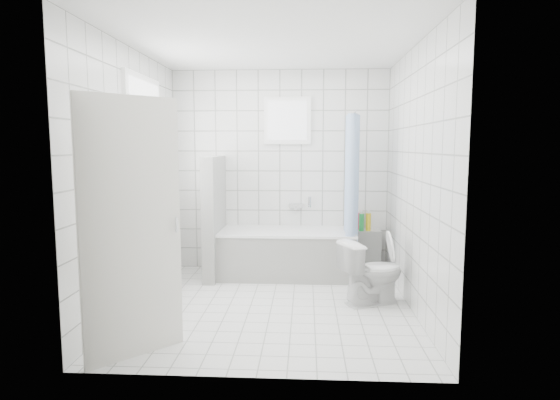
{
  "coord_description": "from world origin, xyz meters",
  "views": [
    {
      "loc": [
        0.34,
        -4.61,
        1.63
      ],
      "look_at": [
        0.07,
        0.35,
        1.05
      ],
      "focal_mm": 30.0,
      "sensor_mm": 36.0,
      "label": 1
    }
  ],
  "objects": [
    {
      "name": "window_left",
      "position": [
        -1.35,
        0.3,
        1.6
      ],
      "size": [
        0.01,
        0.9,
        1.4
      ],
      "primitive_type": "cube",
      "color": "white",
      "rests_on": "wall_left"
    },
    {
      "name": "wall_left",
      "position": [
        -1.4,
        0.0,
        1.3
      ],
      "size": [
        0.02,
        3.0,
        2.6
      ],
      "primitive_type": "cube",
      "color": "white",
      "rests_on": "ground"
    },
    {
      "name": "ceiling",
      "position": [
        0.0,
        0.0,
        2.6
      ],
      "size": [
        3.0,
        3.0,
        0.0
      ],
      "primitive_type": "plane",
      "rotation": [
        3.14,
        0.0,
        0.0
      ],
      "color": "white",
      "rests_on": "ground"
    },
    {
      "name": "toilet",
      "position": [
        1.03,
        0.14,
        0.33
      ],
      "size": [
        0.75,
        0.61,
        0.67
      ],
      "primitive_type": "imported",
      "rotation": [
        0.0,
        0.0,
        1.99
      ],
      "color": "white",
      "rests_on": "ground"
    },
    {
      "name": "tiled_ledge",
      "position": [
        1.1,
        1.38,
        0.28
      ],
      "size": [
        0.4,
        0.24,
        0.55
      ],
      "primitive_type": "cube",
      "color": "white",
      "rests_on": "ground"
    },
    {
      "name": "wall_back",
      "position": [
        0.0,
        1.5,
        1.3
      ],
      "size": [
        2.8,
        0.02,
        2.6
      ],
      "primitive_type": "cube",
      "color": "white",
      "rests_on": "ground"
    },
    {
      "name": "partition_wall",
      "position": [
        -0.79,
        1.07,
        0.75
      ],
      "size": [
        0.15,
        0.85,
        1.5
      ],
      "primitive_type": "cube",
      "color": "white",
      "rests_on": "ground"
    },
    {
      "name": "door",
      "position": [
        -0.97,
        -1.19,
        1.0
      ],
      "size": [
        0.59,
        0.6,
        2.0
      ],
      "primitive_type": "cube",
      "rotation": [
        0.0,
        0.0,
        -0.78
      ],
      "color": "silver",
      "rests_on": "ground"
    },
    {
      "name": "window_sill",
      "position": [
        -1.31,
        0.3,
        0.86
      ],
      "size": [
        0.18,
        1.02,
        0.08
      ],
      "primitive_type": "cube",
      "color": "white",
      "rests_on": "wall_left"
    },
    {
      "name": "window_back",
      "position": [
        0.1,
        1.46,
        1.95
      ],
      "size": [
        0.5,
        0.01,
        0.5
      ],
      "primitive_type": "cube",
      "color": "white",
      "rests_on": "wall_back"
    },
    {
      "name": "ground",
      "position": [
        0.0,
        0.0,
        0.0
      ],
      "size": [
        3.0,
        3.0,
        0.0
      ],
      "primitive_type": "plane",
      "color": "white",
      "rests_on": "ground"
    },
    {
      "name": "wall_right",
      "position": [
        1.4,
        0.0,
        1.3
      ],
      "size": [
        0.02,
        3.0,
        2.6
      ],
      "primitive_type": "cube",
      "color": "white",
      "rests_on": "ground"
    },
    {
      "name": "bathtub",
      "position": [
        0.11,
        1.12,
        0.29
      ],
      "size": [
        1.67,
        0.77,
        0.58
      ],
      "color": "white",
      "rests_on": "ground"
    },
    {
      "name": "tub_faucet",
      "position": [
        0.21,
        1.46,
        0.85
      ],
      "size": [
        0.18,
        0.06,
        0.06
      ],
      "primitive_type": "cube",
      "color": "silver",
      "rests_on": "wall_back"
    },
    {
      "name": "wall_front",
      "position": [
        0.0,
        -1.5,
        1.3
      ],
      "size": [
        2.8,
        0.02,
        2.6
      ],
      "primitive_type": "cube",
      "color": "white",
      "rests_on": "ground"
    },
    {
      "name": "curtain_rod",
      "position": [
        0.89,
        1.1,
        2.0
      ],
      "size": [
        0.02,
        0.8,
        0.02
      ],
      "primitive_type": "cylinder",
      "rotation": [
        1.57,
        0.0,
        0.0
      ],
      "color": "silver",
      "rests_on": "wall_back"
    },
    {
      "name": "ledge_bottles",
      "position": [
        1.07,
        1.34,
        0.66
      ],
      "size": [
        0.18,
        0.18,
        0.23
      ],
      "color": "red",
      "rests_on": "tiled_ledge"
    },
    {
      "name": "sill_bottles",
      "position": [
        -1.3,
        0.22,
        1.02
      ],
      "size": [
        0.16,
        0.56,
        0.29
      ],
      "color": "#38BFFD",
      "rests_on": "window_sill"
    },
    {
      "name": "shower_curtain",
      "position": [
        0.89,
        0.97,
        1.1
      ],
      "size": [
        0.14,
        0.48,
        1.78
      ],
      "primitive_type": null,
      "color": "#4173C0",
      "rests_on": "curtain_rod"
    }
  ]
}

